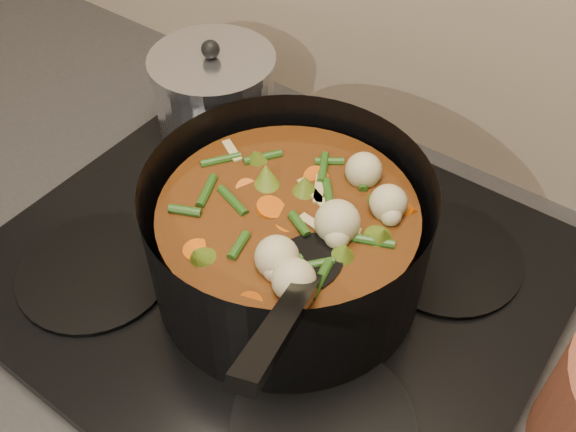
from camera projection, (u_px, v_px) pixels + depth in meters
The scene contains 3 objects.
stovetop at pixel (272, 269), 0.76m from camera, with size 0.62×0.54×0.03m.
stockpot at pixel (288, 239), 0.69m from camera, with size 0.34×0.40×0.22m.
saucepan at pixel (215, 93), 0.89m from camera, with size 0.17×0.17×0.14m.
Camera 1 is at (0.30, 1.56, 1.52)m, focal length 40.00 mm.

